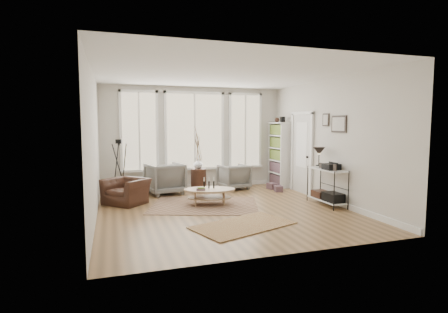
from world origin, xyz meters
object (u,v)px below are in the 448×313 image
object	(u,v)px
low_shelf	(327,183)
armchair_right	(234,177)
coffee_table	(209,192)
accent_chair	(126,191)
bookcase	(279,154)
armchair_left	(165,178)
side_table	(198,161)

from	to	relation	value
low_shelf	armchair_right	world-z (taller)	low_shelf
armchair_right	coffee_table	bearing A→B (deg)	46.03
accent_chair	bookcase	bearing A→B (deg)	57.27
bookcase	accent_chair	size ratio (longest dim) A/B	2.27
coffee_table	accent_chair	xyz separation A→B (m)	(-1.81, 0.70, 0.01)
bookcase	coffee_table	world-z (taller)	bookcase
accent_chair	coffee_table	bearing A→B (deg)	23.68
coffee_table	armchair_right	world-z (taller)	armchair_right
armchair_left	side_table	size ratio (longest dim) A/B	0.51
bookcase	coffee_table	distance (m)	3.17
armchair_left	armchair_right	xyz separation A→B (m)	(1.98, 0.11, -0.06)
armchair_left	side_table	world-z (taller)	side_table
armchair_right	bookcase	bearing A→B (deg)	171.24
coffee_table	armchair_right	xyz separation A→B (m)	(1.19, 1.68, 0.07)
bookcase	armchair_left	world-z (taller)	bookcase
bookcase	armchair_left	xyz separation A→B (m)	(-3.39, -0.10, -0.54)
accent_chair	low_shelf	bearing A→B (deg)	25.32
accent_chair	side_table	bearing A→B (deg)	69.28
armchair_right	accent_chair	world-z (taller)	armchair_right
bookcase	low_shelf	bearing A→B (deg)	-91.28
low_shelf	armchair_right	distance (m)	2.87
side_table	armchair_right	bearing A→B (deg)	5.20
bookcase	side_table	distance (m)	2.48
armchair_left	armchair_right	size ratio (longest dim) A/B	1.16
low_shelf	accent_chair	world-z (taller)	low_shelf
side_table	accent_chair	distance (m)	2.21
low_shelf	armchair_right	bearing A→B (deg)	118.28
bookcase	accent_chair	world-z (taller)	bookcase
bookcase	low_shelf	xyz separation A→B (m)	(-0.06, -2.52, -0.44)
low_shelf	armchair_left	distance (m)	4.12
bookcase	armchair_left	distance (m)	3.44
low_shelf	coffee_table	world-z (taller)	low_shelf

